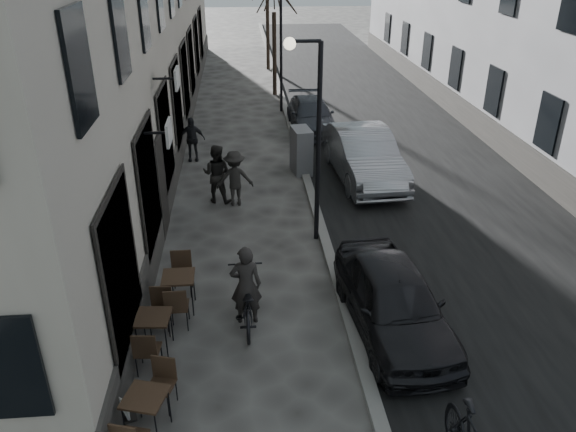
{
  "coord_description": "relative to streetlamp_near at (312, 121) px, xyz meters",
  "views": [
    {
      "loc": [
        -1.84,
        -6.77,
        7.08
      ],
      "look_at": [
        -0.93,
        3.76,
        1.8
      ],
      "focal_mm": 35.0,
      "sensor_mm": 36.0,
      "label": 1
    }
  ],
  "objects": [
    {
      "name": "road",
      "position": [
        4.02,
        10.0,
        -3.16
      ],
      "size": [
        7.3,
        60.0,
        0.0
      ],
      "primitive_type": "cube",
      "color": "black",
      "rests_on": "ground"
    },
    {
      "name": "bistro_set_b",
      "position": [
        -3.44,
        -4.13,
        -2.69
      ],
      "size": [
        0.68,
        1.59,
        0.92
      ],
      "rotation": [
        0.0,
        0.0,
        -0.08
      ],
      "color": "#311F15",
      "rests_on": "ground"
    },
    {
      "name": "car_far",
      "position": [
        1.17,
        9.15,
        -2.55
      ],
      "size": [
        1.76,
        4.23,
        1.22
      ],
      "primitive_type": "imported",
      "rotation": [
        0.0,
        0.0,
        0.01
      ],
      "color": "#34363D",
      "rests_on": "ground"
    },
    {
      "name": "bicycle",
      "position": [
        -1.7,
        -3.37,
        -2.63
      ],
      "size": [
        0.71,
        2.02,
        1.06
      ],
      "primitive_type": "imported",
      "rotation": [
        0.0,
        0.0,
        3.15
      ],
      "color": "black",
      "rests_on": "ground"
    },
    {
      "name": "cyclist_rider",
      "position": [
        -1.7,
        -3.37,
        -2.29
      ],
      "size": [
        0.63,
        0.42,
        1.73
      ],
      "primitive_type": "imported",
      "rotation": [
        0.0,
        0.0,
        3.15
      ],
      "color": "#282422",
      "rests_on": "ground"
    },
    {
      "name": "pedestrian_near",
      "position": [
        -2.44,
        2.55,
        -2.28
      ],
      "size": [
        1.01,
        0.88,
        1.75
      ],
      "primitive_type": "imported",
      "rotation": [
        0.0,
        0.0,
        2.84
      ],
      "color": "black",
      "rests_on": "ground"
    },
    {
      "name": "bistro_set_a",
      "position": [
        -3.31,
        -6.14,
        -2.7
      ],
      "size": [
        0.83,
        1.58,
        0.9
      ],
      "rotation": [
        0.0,
        0.0,
        -0.28
      ],
      "color": "#311F15",
      "rests_on": "ground"
    },
    {
      "name": "car_mid",
      "position": [
        2.2,
        3.89,
        -2.35
      ],
      "size": [
        2.05,
        5.03,
        1.62
      ],
      "primitive_type": "imported",
      "rotation": [
        0.0,
        0.0,
        0.07
      ],
      "color": "#96989E",
      "rests_on": "ground"
    },
    {
      "name": "streetlamp_near",
      "position": [
        0.0,
        0.0,
        0.0
      ],
      "size": [
        0.9,
        0.28,
        5.09
      ],
      "color": "black",
      "rests_on": "ground"
    },
    {
      "name": "sign_board",
      "position": [
        -3.84,
        -5.63,
        -2.7
      ],
      "size": [
        0.54,
        0.72,
        1.13
      ],
      "rotation": [
        0.0,
        0.0,
        0.27
      ],
      "color": "black",
      "rests_on": "ground"
    },
    {
      "name": "streetlamp_far",
      "position": [
        0.0,
        12.0,
        0.0
      ],
      "size": [
        0.9,
        0.28,
        5.09
      ],
      "color": "black",
      "rests_on": "ground"
    },
    {
      "name": "kerb",
      "position": [
        0.37,
        10.0,
        -3.1
      ],
      "size": [
        0.25,
        60.0,
        0.12
      ],
      "primitive_type": "cube",
      "color": "slate",
      "rests_on": "ground"
    },
    {
      "name": "pedestrian_mid",
      "position": [
        -1.91,
        2.27,
        -2.34
      ],
      "size": [
        1.1,
        0.68,
        1.65
      ],
      "primitive_type": "imported",
      "rotation": [
        0.0,
        0.0,
        3.21
      ],
      "color": "black",
      "rests_on": "ground"
    },
    {
      "name": "ground",
      "position": [
        0.17,
        -6.0,
        -3.16
      ],
      "size": [
        120.0,
        120.0,
        0.0
      ],
      "primitive_type": "plane",
      "color": "#3B3935",
      "rests_on": "ground"
    },
    {
      "name": "utility_cabinet",
      "position": [
        0.27,
        4.61,
        -2.4
      ],
      "size": [
        0.69,
        1.08,
        1.51
      ],
      "primitive_type": "cube",
      "rotation": [
        0.0,
        0.0,
        0.14
      ],
      "color": "slate",
      "rests_on": "ground"
    },
    {
      "name": "car_near",
      "position": [
        1.17,
        -3.91,
        -2.46
      ],
      "size": [
        1.98,
        4.24,
        1.4
      ],
      "primitive_type": "imported",
      "rotation": [
        0.0,
        0.0,
        0.08
      ],
      "color": "black",
      "rests_on": "ground"
    },
    {
      "name": "bistro_set_c",
      "position": [
        -3.09,
        -2.83,
        -2.67
      ],
      "size": [
        0.67,
        1.63,
        0.96
      ],
      "rotation": [
        0.0,
        0.0,
        0.01
      ],
      "color": "#311F15",
      "rests_on": "ground"
    },
    {
      "name": "pedestrian_far",
      "position": [
        -3.4,
        6.04,
        -2.38
      ],
      "size": [
        0.92,
        0.41,
        1.55
      ],
      "primitive_type": "imported",
      "rotation": [
        0.0,
        0.0,
        0.03
      ],
      "color": "black",
      "rests_on": "ground"
    }
  ]
}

